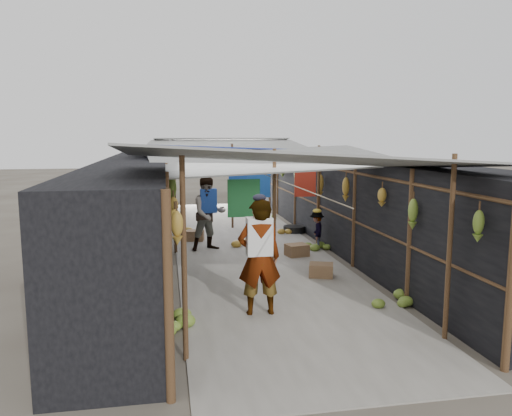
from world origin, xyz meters
TOP-DOWN VIEW (x-y plane):
  - ground at (0.00, 0.00)m, footprint 80.00×80.00m
  - aisle_slab at (0.00, 6.50)m, footprint 3.60×16.00m
  - stall_left at (-2.70, 6.50)m, footprint 1.40×15.00m
  - stall_right at (2.70, 6.50)m, footprint 1.40×15.00m
  - crate_near at (1.01, 5.09)m, footprint 0.56×0.49m
  - crate_mid at (1.04, 3.29)m, footprint 0.57×0.51m
  - crate_back at (-1.26, 7.27)m, footprint 0.52×0.46m
  - black_basin at (1.70, 7.98)m, footprint 0.64×0.64m
  - vendor_elderly at (-0.58, 1.44)m, footprint 0.69×0.46m
  - shopper_blue at (-0.97, 6.13)m, footprint 1.06×0.92m
  - vendor_seated at (1.70, 5.74)m, footprint 0.49×0.69m
  - market_canopy at (0.03, 6.82)m, footprint 5.62×15.20m
  - hanging_bananas at (0.05, 6.62)m, footprint 3.95×14.13m
  - floor_bananas at (0.01, 6.25)m, footprint 4.06×10.82m

SIDE VIEW (x-z plane):
  - ground at x=0.00m, z-range 0.00..0.00m
  - aisle_slab at x=0.00m, z-range 0.00..0.02m
  - black_basin at x=1.70m, z-range 0.00..0.19m
  - crate_mid at x=1.04m, z-range 0.00..0.28m
  - crate_back at x=-1.26m, z-range 0.00..0.29m
  - crate_near at x=1.01m, z-range 0.00..0.30m
  - floor_bananas at x=0.01m, z-range -0.02..0.32m
  - vendor_seated at x=1.70m, z-range 0.00..0.97m
  - shopper_blue at x=-0.97m, z-range 0.00..1.84m
  - vendor_elderly at x=-0.58m, z-range 0.00..1.88m
  - stall_left at x=-2.70m, z-range 0.00..2.30m
  - stall_right at x=2.70m, z-range 0.00..2.30m
  - hanging_bananas at x=0.05m, z-range 1.22..2.09m
  - market_canopy at x=0.03m, z-range 1.02..3.79m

